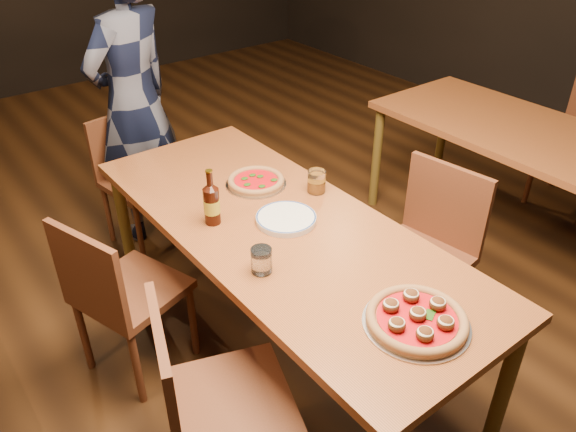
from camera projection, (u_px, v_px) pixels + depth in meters
ground at (282, 352)px, 2.76m from camera, size 9.00×9.00×0.00m
table_main at (281, 239)px, 2.39m from camera, size 0.80×2.00×0.75m
table_right at (545, 149)px, 3.13m from camera, size 0.80×2.00×0.75m
chair_main_nw at (229, 401)px, 1.95m from camera, size 0.54×0.54×0.91m
chair_main_sw at (132, 289)px, 2.48m from camera, size 0.52×0.52×0.88m
chair_main_e at (417, 258)px, 2.65m from camera, size 0.48×0.48×0.91m
chair_end at (142, 182)px, 3.35m from camera, size 0.45×0.45×0.83m
pizza_meatball at (417, 319)px, 1.84m from camera, size 0.36×0.36×0.07m
pizza_margherita at (256, 181)px, 2.64m from camera, size 0.29×0.29×0.04m
plate_stack at (286, 219)px, 2.37m from camera, size 0.26×0.26×0.02m
beer_bottle at (212, 205)px, 2.32m from camera, size 0.07×0.07×0.24m
water_glass at (261, 260)px, 2.06m from camera, size 0.08×0.08×0.10m
amber_glass at (316, 181)px, 2.56m from camera, size 0.08×0.08×0.10m
diner at (133, 102)px, 3.25m from camera, size 0.74×0.62×1.72m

